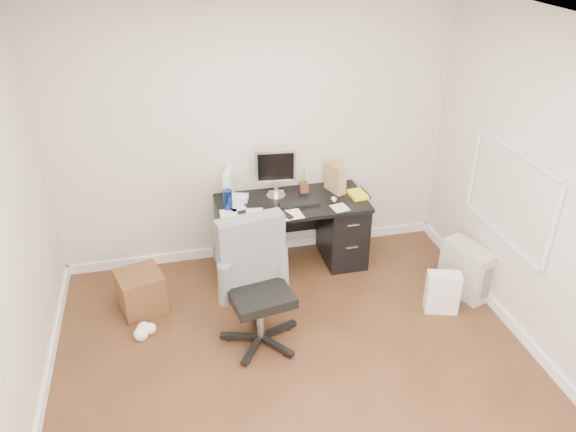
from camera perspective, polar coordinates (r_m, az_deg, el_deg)
name	(u,v)px	position (r m, az deg, el deg)	size (l,w,h in m)	color
ground	(303,381)	(4.69, 1.50, -16.44)	(4.00, 4.00, 0.00)	#402614
room_shell	(309,196)	(3.72, 2.19, 2.09)	(4.02, 4.02, 2.71)	beige
desk	(292,231)	(5.77, 0.37, -1.58)	(1.50, 0.70, 0.75)	black
loose_papers	(273,206)	(5.51, -1.52, 1.05)	(1.10, 0.60, 0.00)	white
lcd_monitor	(276,174)	(5.58, -1.26, 4.33)	(0.41, 0.23, 0.51)	silver
keyboard	(299,203)	(5.53, 1.13, 1.29)	(0.40, 0.14, 0.02)	black
computer_mouse	(334,200)	(5.58, 4.67, 1.68)	(0.07, 0.07, 0.07)	silver
travel_mug	(228,200)	(5.44, -6.14, 1.66)	(0.09, 0.09, 0.20)	navy
white_binder	(228,184)	(5.62, -6.07, 3.21)	(0.12, 0.27, 0.31)	white
magazine_file	(335,178)	(5.76, 4.81, 3.88)	(0.13, 0.25, 0.30)	#A88551
pen_cup	(304,181)	(5.73, 1.65, 3.56)	(0.10, 0.10, 0.24)	#512F17
yellow_book	(358,194)	(5.74, 7.14, 2.20)	(0.17, 0.22, 0.04)	#FBF81B
paper_remote	(288,214)	(5.34, -0.01, 0.18)	(0.28, 0.22, 0.02)	white
office_chair	(259,288)	(4.68, -2.93, -7.30)	(0.65, 0.65, 1.15)	#4F514F
pc_tower	(466,270)	(5.71, 17.66, -5.21)	(0.23, 0.51, 0.51)	#AEA99D
shopping_bag	(442,292)	(5.43, 15.41, -7.49)	(0.30, 0.22, 0.41)	white
wicker_basket	(141,291)	(5.44, -14.70, -7.41)	(0.39, 0.39, 0.39)	#462715
desk_printer	(232,255)	(5.98, -5.75, -3.97)	(0.32, 0.26, 0.19)	slate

